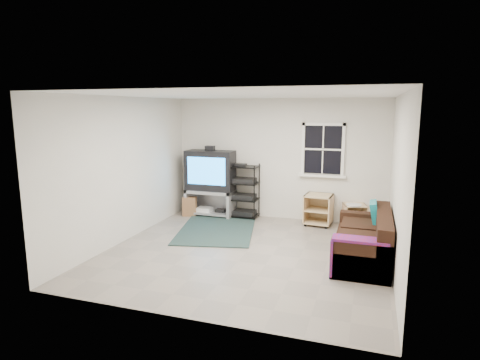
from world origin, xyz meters
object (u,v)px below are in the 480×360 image
(side_table_right, at_px, (354,214))
(tv_unit, at_px, (210,178))
(av_rack, at_px, (244,195))
(sofa, at_px, (365,242))
(side_table_left, at_px, (319,208))

(side_table_right, bearing_deg, tv_unit, -178.64)
(av_rack, bearing_deg, sofa, -35.12)
(side_table_right, relative_size, sofa, 0.28)
(tv_unit, distance_m, av_rack, 0.86)
(av_rack, relative_size, sofa, 0.64)
(av_rack, height_order, sofa, av_rack)
(tv_unit, relative_size, sofa, 0.84)
(side_table_left, xyz_separation_m, side_table_right, (0.71, 0.03, -0.06))
(side_table_right, bearing_deg, sofa, -82.39)
(av_rack, xyz_separation_m, side_table_left, (1.63, -0.01, -0.18))
(side_table_left, distance_m, sofa, 2.05)
(av_rack, distance_m, side_table_left, 1.64)
(side_table_right, height_order, sofa, sofa)
(side_table_left, height_order, sofa, sofa)
(av_rack, bearing_deg, side_table_left, -0.32)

